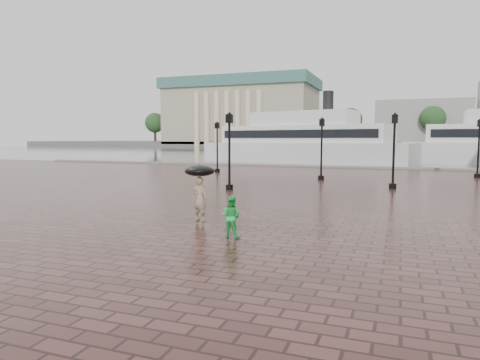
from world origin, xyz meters
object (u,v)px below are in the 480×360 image
object	(u,v)px
child_pedestrian	(231,217)
ferry_near	(303,142)
street_lamps	(326,148)
adult_pedestrian	(200,199)

from	to	relation	value
child_pedestrian	ferry_near	bearing A→B (deg)	-74.39
street_lamps	ferry_near	bearing A→B (deg)	106.20
child_pedestrian	ferry_near	size ratio (longest dim) A/B	0.05
street_lamps	child_pedestrian	distance (m)	19.03
street_lamps	child_pedestrian	xyz separation A→B (m)	(0.23, -18.95, -1.69)
child_pedestrian	adult_pedestrian	bearing A→B (deg)	-38.58
street_lamps	ferry_near	size ratio (longest dim) A/B	0.79
adult_pedestrian	child_pedestrian	world-z (taller)	adult_pedestrian
street_lamps	adult_pedestrian	world-z (taller)	street_lamps
ferry_near	child_pedestrian	bearing A→B (deg)	-67.62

